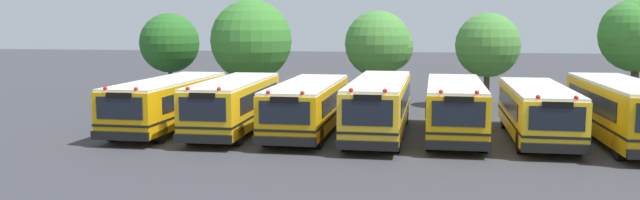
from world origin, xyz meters
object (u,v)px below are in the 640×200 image
Objects in this scene: school_bus_6 at (622,110)px; school_bus_2 at (308,105)px; tree_0 at (170,42)px; school_bus_3 at (379,105)px; school_bus_5 at (537,110)px; tree_1 at (253,41)px; tree_3 at (486,45)px; school_bus_4 at (455,107)px; school_bus_1 at (234,104)px; school_bus_0 at (169,102)px; tree_2 at (381,45)px; tree_4 at (635,34)px.

school_bus_2 is at bearing -1.31° from school_bus_6.
tree_0 is (-25.12, 11.72, 2.38)m from school_bus_6.
school_bus_2 is 0.91× the size of school_bus_3.
tree_0 is (-21.67, 11.43, 2.52)m from school_bus_5.
school_bus_6 is 1.58× the size of tree_1.
school_bus_2 is at bearing -61.95° from tree_1.
tree_3 is at bearing 4.06° from tree_1.
school_bus_2 is 1.04× the size of school_bus_4.
school_bus_6 is (13.76, -0.22, 0.13)m from school_bus_2.
school_bus_1 is 13.79m from school_bus_5.
tree_1 is at bearing -61.27° from school_bus_2.
tree_1 reaches higher than school_bus_2.
school_bus_6 is at bearing 178.96° from school_bus_4.
school_bus_2 is 1.72× the size of tree_3.
school_bus_1 is 16.85m from tree_3.
school_bus_4 is 7.04m from school_bus_6.
school_bus_0 is at bearing -0.48° from school_bus_2.
tree_3 is (5.66, 10.69, 2.38)m from school_bus_3.
tree_0 is at bearing -36.96° from school_bus_3.
tree_2 is (7.85, 1.21, -0.23)m from tree_1.
tree_2 is at bearing 178.13° from tree_3.
tree_0 is at bearing -67.16° from school_bus_0.
tree_3 reaches higher than school_bus_2.
tree_1 reaches higher than tree_0.
school_bus_4 is 1.45× the size of tree_1.
school_bus_3 is at bearing -178.88° from school_bus_0.
school_bus_3 is 11.16m from tree_2.
school_bus_2 is (3.47, 0.30, -0.05)m from school_bus_1.
tree_1 is 1.12× the size of tree_2.
school_bus_3 reaches higher than school_bus_2.
school_bus_4 is 13.85m from tree_4.
tree_0 reaches higher than school_bus_6.
school_bus_1 reaches higher than school_bus_0.
tree_2 is at bearing -129.91° from school_bus_0.
tree_2 is at bearing -102.80° from school_bus_2.
tree_0 is (-7.89, 11.81, 2.46)m from school_bus_1.
school_bus_3 is 12.32m from tree_3.
school_bus_3 is at bearing -177.66° from school_bus_2.
tree_2 is (-0.69, 10.89, 2.34)m from school_bus_3.
school_bus_3 is 13.16m from tree_1.
school_bus_1 is at bearing -0.12° from school_bus_6.
tree_4 reaches higher than school_bus_4.
school_bus_3 is at bearing -37.84° from tree_0.
school_bus_2 is 11.40m from tree_1.
tree_1 reaches higher than tree_2.
tree_3 is 8.08m from tree_4.
school_bus_6 is (10.43, -0.31, 0.04)m from school_bus_3.
school_bus_3 is at bearing -86.38° from tree_2.
school_bus_0 is at bearing -8.13° from school_bus_1.
school_bus_1 is 14.41m from tree_0.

